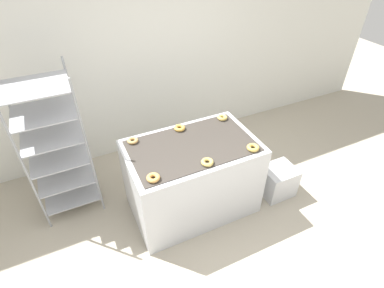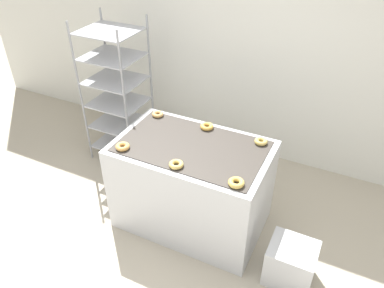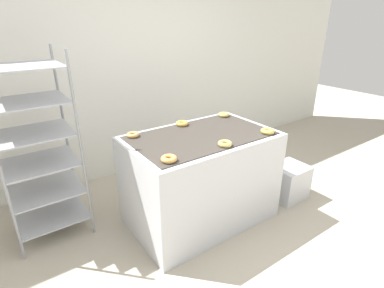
# 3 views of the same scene
# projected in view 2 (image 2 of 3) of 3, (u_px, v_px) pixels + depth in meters

# --- Properties ---
(ground_plane) EXTENTS (14.00, 14.00, 0.00)m
(ground_plane) POSITION_uv_depth(u_px,v_px,m) (158.00, 270.00, 3.33)
(ground_plane) COLOR #B2A893
(wall_back) EXTENTS (8.00, 0.05, 2.80)m
(wall_back) POSITION_uv_depth(u_px,v_px,m) (249.00, 42.00, 4.10)
(wall_back) COLOR silver
(wall_back) RESTS_ON ground_plane
(fryer_machine) EXTENTS (1.39, 0.87, 0.92)m
(fryer_machine) POSITION_uv_depth(u_px,v_px,m) (192.00, 185.00, 3.57)
(fryer_machine) COLOR silver
(fryer_machine) RESTS_ON ground_plane
(baking_rack_cart) EXTENTS (0.63, 0.56, 1.70)m
(baking_rack_cart) POSITION_uv_depth(u_px,v_px,m) (117.00, 91.00, 4.29)
(baking_rack_cart) COLOR gray
(baking_rack_cart) RESTS_ON ground_plane
(glaze_bin) EXTENTS (0.39, 0.35, 0.39)m
(glaze_bin) POSITION_uv_depth(u_px,v_px,m) (290.00, 263.00, 3.15)
(glaze_bin) COLOR silver
(glaze_bin) RESTS_ON ground_plane
(donut_near_left) EXTENTS (0.12, 0.12, 0.04)m
(donut_near_left) POSITION_uv_depth(u_px,v_px,m) (123.00, 147.00, 3.26)
(donut_near_left) COLOR tan
(donut_near_left) RESTS_ON fryer_machine
(donut_near_center) EXTENTS (0.12, 0.12, 0.04)m
(donut_near_center) POSITION_uv_depth(u_px,v_px,m) (176.00, 164.00, 3.06)
(donut_near_center) COLOR tan
(donut_near_center) RESTS_ON fryer_machine
(donut_near_right) EXTENTS (0.13, 0.13, 0.04)m
(donut_near_right) POSITION_uv_depth(u_px,v_px,m) (236.00, 183.00, 2.87)
(donut_near_right) COLOR gold
(donut_near_right) RESTS_ON fryer_machine
(donut_far_left) EXTENTS (0.12, 0.12, 0.04)m
(donut_far_left) POSITION_uv_depth(u_px,v_px,m) (158.00, 114.00, 3.73)
(donut_far_left) COLOR tan
(donut_far_left) RESTS_ON fryer_machine
(donut_far_center) EXTENTS (0.13, 0.13, 0.04)m
(donut_far_center) POSITION_uv_depth(u_px,v_px,m) (207.00, 127.00, 3.53)
(donut_far_center) COLOR gold
(donut_far_center) RESTS_ON fryer_machine
(donut_far_right) EXTENTS (0.12, 0.12, 0.04)m
(donut_far_right) POSITION_uv_depth(u_px,v_px,m) (261.00, 141.00, 3.33)
(donut_far_right) COLOR tan
(donut_far_right) RESTS_ON fryer_machine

